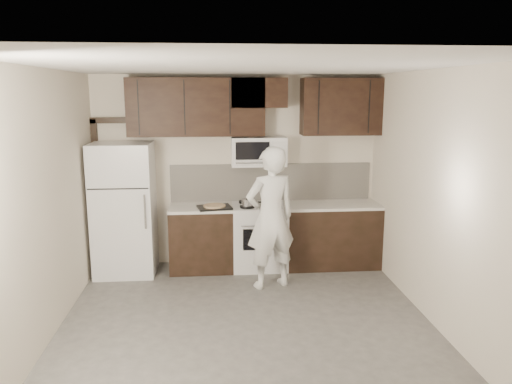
{
  "coord_description": "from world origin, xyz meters",
  "views": [
    {
      "loc": [
        -0.33,
        -4.83,
        2.46
      ],
      "look_at": [
        0.16,
        0.9,
        1.31
      ],
      "focal_mm": 35.0,
      "sensor_mm": 36.0,
      "label": 1
    }
  ],
  "objects": [
    {
      "name": "refrigerator",
      "position": [
        -1.55,
        1.89,
        0.9
      ],
      "size": [
        0.8,
        0.76,
        1.8
      ],
      "color": "silver",
      "rests_on": "floor"
    },
    {
      "name": "counter_run",
      "position": [
        0.6,
        1.94,
        0.46
      ],
      "size": [
        2.95,
        0.64,
        0.91
      ],
      "color": "black",
      "rests_on": "floor"
    },
    {
      "name": "microwave",
      "position": [
        0.3,
        2.06,
        1.65
      ],
      "size": [
        0.76,
        0.42,
        0.4
      ],
      "color": "silver",
      "rests_on": "upper_cabinets"
    },
    {
      "name": "back_wall",
      "position": [
        0.0,
        2.25,
        1.35
      ],
      "size": [
        4.0,
        0.0,
        4.0
      ],
      "primitive_type": "plane",
      "rotation": [
        1.57,
        0.0,
        0.0
      ],
      "color": "beige",
      "rests_on": "ground"
    },
    {
      "name": "backsplash",
      "position": [
        0.5,
        2.24,
        1.18
      ],
      "size": [
        2.9,
        0.02,
        0.54
      ],
      "primitive_type": "cube",
      "color": "beige",
      "rests_on": "counter_run"
    },
    {
      "name": "floor",
      "position": [
        0.0,
        0.0,
        0.0
      ],
      "size": [
        4.5,
        4.5,
        0.0
      ],
      "primitive_type": "plane",
      "color": "#4C4A47",
      "rests_on": "ground"
    },
    {
      "name": "door_trim",
      "position": [
        -1.92,
        2.21,
        1.25
      ],
      "size": [
        0.5,
        0.08,
        2.12
      ],
      "color": "black",
      "rests_on": "floor"
    },
    {
      "name": "upper_cabinets",
      "position": [
        0.21,
        2.08,
        2.28
      ],
      "size": [
        3.48,
        0.35,
        0.78
      ],
      "color": "black",
      "rests_on": "back_wall"
    },
    {
      "name": "stove",
      "position": [
        0.3,
        1.94,
        0.46
      ],
      "size": [
        0.76,
        0.66,
        0.94
      ],
      "color": "silver",
      "rests_on": "floor"
    },
    {
      "name": "baking_tray",
      "position": [
        -0.33,
        1.79,
        0.92
      ],
      "size": [
        0.5,
        0.41,
        0.02
      ],
      "primitive_type": "cube",
      "rotation": [
        0.0,
        0.0,
        0.18
      ],
      "color": "black",
      "rests_on": "counter_run"
    },
    {
      "name": "ceiling",
      "position": [
        0.0,
        0.0,
        2.7
      ],
      "size": [
        4.5,
        4.5,
        0.0
      ],
      "primitive_type": "plane",
      "rotation": [
        3.14,
        0.0,
        0.0
      ],
      "color": "white",
      "rests_on": "back_wall"
    },
    {
      "name": "person",
      "position": [
        0.37,
        1.21,
        0.91
      ],
      "size": [
        0.77,
        0.63,
        1.81
      ],
      "primitive_type": "imported",
      "rotation": [
        0.0,
        0.0,
        3.48
      ],
      "color": "white",
      "rests_on": "floor"
    },
    {
      "name": "saucepan",
      "position": [
        0.12,
        1.79,
        0.97
      ],
      "size": [
        0.27,
        0.16,
        0.15
      ],
      "color": "silver",
      "rests_on": "stove"
    },
    {
      "name": "pizza",
      "position": [
        -0.33,
        1.79,
        0.94
      ],
      "size": [
        0.35,
        0.35,
        0.02
      ],
      "primitive_type": "cylinder",
      "rotation": [
        0.0,
        0.0,
        0.18
      ],
      "color": "#C9B587",
      "rests_on": "baking_tray"
    }
  ]
}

